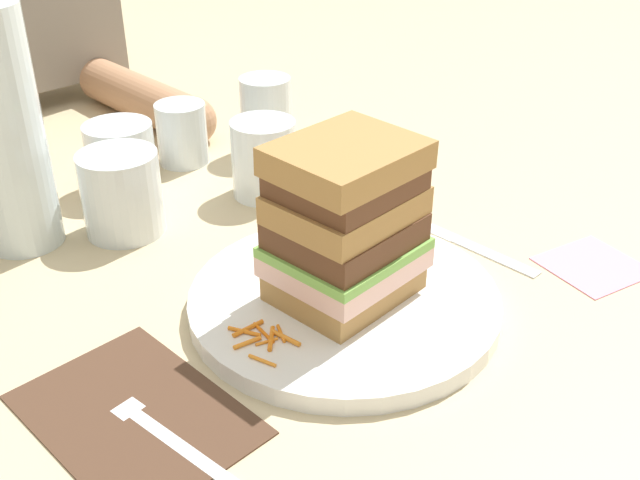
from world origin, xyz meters
TOP-DOWN VIEW (x-y plane):
  - ground_plane at (0.00, 0.00)m, footprint 3.00×3.00m
  - main_plate at (-0.01, 0.01)m, footprint 0.27×0.27m
  - sandwich at (-0.01, 0.01)m, footprint 0.12×0.11m
  - carrot_shred_0 at (-0.10, 0.01)m, footprint 0.01×0.03m
  - carrot_shred_1 at (-0.10, 0.02)m, footprint 0.03×0.00m
  - carrot_shred_2 at (-0.10, 0.00)m, footprint 0.02×0.02m
  - carrot_shred_3 at (-0.12, 0.01)m, footprint 0.02×0.01m
  - carrot_shred_4 at (-0.10, 0.00)m, footprint 0.02×0.01m
  - carrot_shred_5 at (-0.09, -0.00)m, footprint 0.01×0.02m
  - carrot_shred_6 at (-0.09, -0.01)m, footprint 0.01×0.03m
  - carrot_shred_7 at (-0.11, 0.02)m, footprint 0.02×0.03m
  - carrot_shred_8 at (-0.12, -0.02)m, footprint 0.01×0.02m
  - carrot_shred_9 at (0.08, 0.01)m, footprint 0.02×0.02m
  - carrot_shred_10 at (0.07, 0.03)m, footprint 0.03×0.01m
  - carrot_shred_11 at (0.09, 0.01)m, footprint 0.02×0.01m
  - carrot_shred_12 at (0.07, 0.02)m, footprint 0.01×0.02m
  - carrot_shred_13 at (0.08, 0.02)m, footprint 0.02×0.03m
  - carrot_shred_14 at (0.08, -0.00)m, footprint 0.02×0.02m
  - carrot_shred_15 at (0.08, 0.02)m, footprint 0.01×0.02m
  - carrot_shred_16 at (0.10, 0.03)m, footprint 0.02×0.01m
  - carrot_shred_17 at (0.09, 0.03)m, footprint 0.01×0.02m
  - napkin_dark at (-0.21, 0.02)m, footprint 0.13×0.18m
  - fork at (-0.21, -0.00)m, footprint 0.03×0.17m
  - knife at (0.16, 0.01)m, footprint 0.02×0.20m
  - juice_glass at (0.08, 0.22)m, footprint 0.07×0.07m
  - water_bottle at (-0.16, 0.31)m, footprint 0.07×0.07m
  - empty_tumbler_0 at (-0.02, 0.35)m, footprint 0.08×0.08m
  - empty_tumbler_1 at (0.16, 0.31)m, footprint 0.06×0.06m
  - empty_tumbler_2 at (0.07, 0.36)m, footprint 0.06×0.06m
  - empty_tumbler_3 at (-0.07, 0.26)m, footprint 0.08×0.08m
  - napkin_pink at (0.21, -0.11)m, footprint 0.10×0.10m

SIDE VIEW (x-z plane):
  - ground_plane at x=0.00m, z-range 0.00..0.00m
  - napkin_pink at x=0.21m, z-range 0.00..0.00m
  - napkin_dark at x=-0.21m, z-range 0.00..0.00m
  - knife at x=0.16m, z-range 0.00..0.00m
  - fork at x=-0.21m, z-range 0.00..0.01m
  - main_plate at x=-0.01m, z-range 0.00..0.02m
  - carrot_shred_4 at x=-0.10m, z-range 0.02..0.02m
  - carrot_shred_12 at x=0.07m, z-range 0.02..0.02m
  - carrot_shred_11 at x=0.09m, z-range 0.02..0.02m
  - carrot_shred_0 at x=-0.10m, z-range 0.02..0.02m
  - carrot_shred_5 at x=-0.09m, z-range 0.02..0.02m
  - carrot_shred_10 at x=0.07m, z-range 0.02..0.02m
  - carrot_shred_9 at x=0.08m, z-range 0.02..0.02m
  - carrot_shred_8 at x=-0.12m, z-range 0.02..0.02m
  - carrot_shred_17 at x=0.09m, z-range 0.02..0.02m
  - carrot_shred_7 at x=-0.11m, z-range 0.02..0.02m
  - carrot_shred_13 at x=0.08m, z-range 0.02..0.02m
  - carrot_shred_15 at x=0.08m, z-range 0.02..0.02m
  - carrot_shred_3 at x=-0.12m, z-range 0.02..0.02m
  - carrot_shred_2 at x=-0.10m, z-range 0.02..0.02m
  - carrot_shred_14 at x=0.08m, z-range 0.02..0.02m
  - carrot_shred_1 at x=-0.10m, z-range 0.02..0.02m
  - carrot_shred_6 at x=-0.09m, z-range 0.02..0.02m
  - carrot_shred_16 at x=0.10m, z-range 0.02..0.02m
  - empty_tumbler_2 at x=0.07m, z-range 0.00..0.07m
  - juice_glass at x=0.08m, z-range 0.00..0.08m
  - empty_tumbler_0 at x=-0.02m, z-range 0.00..0.08m
  - empty_tumbler_3 at x=-0.07m, z-range 0.00..0.09m
  - empty_tumbler_1 at x=0.16m, z-range 0.00..0.10m
  - sandwich at x=-0.01m, z-range 0.01..0.15m
  - water_bottle at x=-0.16m, z-range -0.01..0.28m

